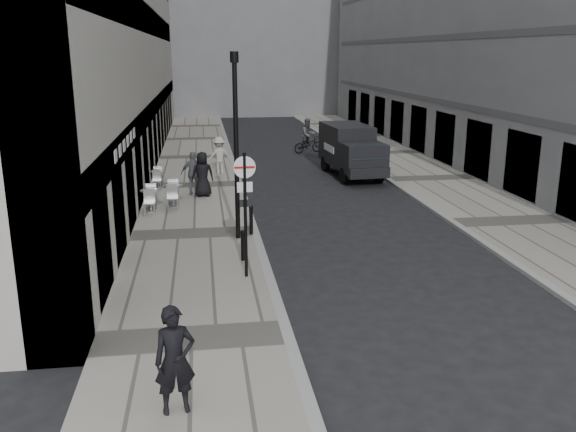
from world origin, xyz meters
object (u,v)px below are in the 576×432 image
object	(u,v)px
sign_post	(245,198)
lamppost	(236,138)
panel_van	(350,148)
cyclist	(308,140)
walking_man	(175,360)

from	to	relation	value
sign_post	lamppost	xyz separation A→B (m)	(-0.00, 3.50, 1.08)
panel_van	cyclist	size ratio (longest dim) A/B	2.59
lamppost	panel_van	distance (m)	11.83
panel_van	cyclist	distance (m)	7.34
sign_post	walking_man	bearing A→B (deg)	-108.17
panel_van	cyclist	bearing A→B (deg)	92.30
lamppost	walking_man	bearing A→B (deg)	-99.49
lamppost	cyclist	distance (m)	18.19
sign_post	panel_van	size ratio (longest dim) A/B	0.62
sign_post	lamppost	bearing A→B (deg)	86.58
walking_man	panel_van	xyz separation A→B (m)	(7.69, 19.54, 0.33)
cyclist	sign_post	bearing A→B (deg)	-126.56
lamppost	sign_post	bearing A→B (deg)	-90.00
cyclist	panel_van	bearing A→B (deg)	-105.94
walking_man	lamppost	size ratio (longest dim) A/B	0.32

